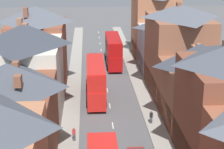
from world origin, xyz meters
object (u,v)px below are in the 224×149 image
at_px(double_decker_bus_mid_street, 96,80).
at_px(double_decker_bus_far_approaching, 113,50).
at_px(car_parked_left_b, 93,59).
at_px(pedestrian_far_left, 151,117).
at_px(pedestrian_mid_right, 74,134).

bearing_deg(double_decker_bus_mid_street, double_decker_bus_far_approaching, 77.43).
xyz_separation_m(car_parked_left_b, pedestrian_far_left, (6.42, -26.51, 0.18)).
bearing_deg(car_parked_left_b, double_decker_bus_far_approaching, -25.98).
distance_m(double_decker_bus_far_approaching, pedestrian_mid_right, 29.27).
bearing_deg(double_decker_bus_mid_street, pedestrian_mid_right, -102.34).
xyz_separation_m(double_decker_bus_far_approaching, pedestrian_mid_right, (-6.31, -28.53, -1.78)).
distance_m(double_decker_bus_mid_street, pedestrian_far_left, 10.90).
xyz_separation_m(double_decker_bus_mid_street, pedestrian_far_left, (6.43, -8.62, -1.78)).
bearing_deg(double_decker_bus_mid_street, car_parked_left_b, 89.97).
height_order(double_decker_bus_mid_street, double_decker_bus_far_approaching, same).
distance_m(double_decker_bus_mid_street, car_parked_left_b, 18.00).
relative_size(double_decker_bus_far_approaching, pedestrian_mid_right, 6.71).
height_order(car_parked_left_b, pedestrian_far_left, pedestrian_far_left).
distance_m(double_decker_bus_mid_street, pedestrian_mid_right, 12.80).
distance_m(pedestrian_mid_right, pedestrian_far_left, 9.89).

